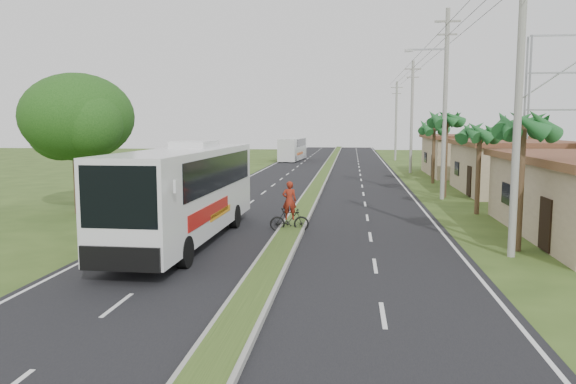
# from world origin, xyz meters

# --- Properties ---
(ground) EXTENTS (180.00, 180.00, 0.00)m
(ground) POSITION_xyz_m (0.00, 0.00, 0.00)
(ground) COLOR #314619
(ground) RESTS_ON ground
(road_asphalt) EXTENTS (14.00, 160.00, 0.02)m
(road_asphalt) POSITION_xyz_m (0.00, 20.00, 0.01)
(road_asphalt) COLOR black
(road_asphalt) RESTS_ON ground
(median_strip) EXTENTS (1.20, 160.00, 0.18)m
(median_strip) POSITION_xyz_m (0.00, 20.00, 0.10)
(median_strip) COLOR gray
(median_strip) RESTS_ON ground
(lane_edge_left) EXTENTS (0.12, 160.00, 0.01)m
(lane_edge_left) POSITION_xyz_m (-6.70, 20.00, 0.00)
(lane_edge_left) COLOR silver
(lane_edge_left) RESTS_ON ground
(lane_edge_right) EXTENTS (0.12, 160.00, 0.01)m
(lane_edge_right) POSITION_xyz_m (6.70, 20.00, 0.00)
(lane_edge_right) COLOR silver
(lane_edge_right) RESTS_ON ground
(shop_mid) EXTENTS (7.60, 10.60, 3.67)m
(shop_mid) POSITION_xyz_m (14.00, 22.00, 1.86)
(shop_mid) COLOR tan
(shop_mid) RESTS_ON ground
(shop_far) EXTENTS (8.60, 11.60, 3.82)m
(shop_far) POSITION_xyz_m (14.00, 36.00, 1.93)
(shop_far) COLOR tan
(shop_far) RESTS_ON ground
(palm_verge_a) EXTENTS (2.40, 2.40, 5.45)m
(palm_verge_a) POSITION_xyz_m (9.00, 3.00, 4.74)
(palm_verge_a) COLOR #473321
(palm_verge_a) RESTS_ON ground
(palm_verge_b) EXTENTS (2.40, 2.40, 5.05)m
(palm_verge_b) POSITION_xyz_m (9.40, 12.00, 4.36)
(palm_verge_b) COLOR #473321
(palm_verge_b) RESTS_ON ground
(palm_verge_c) EXTENTS (2.40, 2.40, 5.85)m
(palm_verge_c) POSITION_xyz_m (8.80, 19.00, 5.12)
(palm_verge_c) COLOR #473321
(palm_verge_c) RESTS_ON ground
(palm_verge_d) EXTENTS (2.40, 2.40, 5.25)m
(palm_verge_d) POSITION_xyz_m (9.30, 28.00, 4.55)
(palm_verge_d) COLOR #473321
(palm_verge_d) RESTS_ON ground
(shade_tree) EXTENTS (6.30, 6.00, 7.54)m
(shade_tree) POSITION_xyz_m (-12.11, 10.02, 5.03)
(shade_tree) COLOR #473321
(shade_tree) RESTS_ON ground
(utility_pole_a) EXTENTS (1.60, 0.28, 11.00)m
(utility_pole_a) POSITION_xyz_m (8.50, 2.00, 5.67)
(utility_pole_a) COLOR gray
(utility_pole_a) RESTS_ON ground
(utility_pole_b) EXTENTS (3.20, 0.28, 12.00)m
(utility_pole_b) POSITION_xyz_m (8.47, 18.00, 6.26)
(utility_pole_b) COLOR gray
(utility_pole_b) RESTS_ON ground
(utility_pole_c) EXTENTS (1.60, 0.28, 11.00)m
(utility_pole_c) POSITION_xyz_m (8.50, 38.00, 5.67)
(utility_pole_c) COLOR gray
(utility_pole_c) RESTS_ON ground
(utility_pole_d) EXTENTS (1.60, 0.28, 10.50)m
(utility_pole_d) POSITION_xyz_m (8.50, 58.00, 5.42)
(utility_pole_d) COLOR gray
(utility_pole_d) RESTS_ON ground
(coach_bus_main) EXTENTS (2.92, 12.79, 4.12)m
(coach_bus_main) POSITION_xyz_m (-3.98, 3.14, 2.26)
(coach_bus_main) COLOR white
(coach_bus_main) RESTS_ON ground
(coach_bus_far) EXTENTS (2.84, 10.34, 2.98)m
(coach_bus_far) POSITION_xyz_m (-5.20, 55.82, 1.69)
(coach_bus_far) COLOR silver
(coach_bus_far) RESTS_ON ground
(motorcyclist) EXTENTS (1.81, 0.73, 2.29)m
(motorcyclist) POSITION_xyz_m (-0.09, 5.85, 0.83)
(motorcyclist) COLOR black
(motorcyclist) RESTS_ON ground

